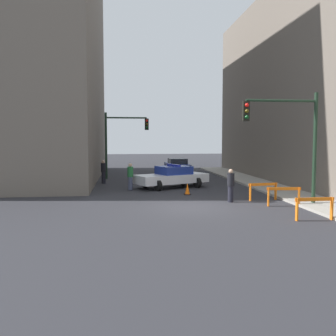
# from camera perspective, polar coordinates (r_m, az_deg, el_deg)

# --- Properties ---
(ground_plane) EXTENTS (120.00, 120.00, 0.00)m
(ground_plane) POSITION_cam_1_polar(r_m,az_deg,el_deg) (17.43, 3.54, -5.99)
(ground_plane) COLOR #2D2D33
(sidewalk_right) EXTENTS (2.40, 44.00, 0.12)m
(sidewalk_right) POSITION_cam_1_polar(r_m,az_deg,el_deg) (19.52, 21.81, -5.00)
(sidewalk_right) COLOR #9E998E
(sidewalk_right) RESTS_ON ground_plane
(building_corner_left) EXTENTS (14.00, 20.00, 19.36)m
(building_corner_left) POSITION_cam_1_polar(r_m,az_deg,el_deg) (32.75, -23.43, 15.61)
(building_corner_left) COLOR #6B6056
(building_corner_left) RESTS_ON ground_plane
(traffic_light_near) EXTENTS (3.64, 0.35, 5.20)m
(traffic_light_near) POSITION_cam_1_polar(r_m,az_deg,el_deg) (18.46, 18.34, 5.39)
(traffic_light_near) COLOR black
(traffic_light_near) RESTS_ON sidewalk_right
(traffic_light_far) EXTENTS (3.44, 0.35, 5.20)m
(traffic_light_far) POSITION_cam_1_polar(r_m,az_deg,el_deg) (29.74, -7.32, 4.91)
(traffic_light_far) COLOR black
(traffic_light_far) RESTS_ON ground_plane
(police_car) EXTENTS (5.05, 3.60, 1.52)m
(police_car) POSITION_cam_1_polar(r_m,az_deg,el_deg) (24.12, 0.60, -1.32)
(police_car) COLOR white
(police_car) RESTS_ON ground_plane
(parked_car_near) EXTENTS (2.42, 4.38, 1.31)m
(parked_car_near) POSITION_cam_1_polar(r_m,az_deg,el_deg) (35.27, 1.41, 0.45)
(parked_car_near) COLOR navy
(parked_car_near) RESTS_ON ground_plane
(pedestrian_crossing) EXTENTS (0.48, 0.48, 1.66)m
(pedestrian_crossing) POSITION_cam_1_polar(r_m,az_deg,el_deg) (23.14, -5.77, -1.25)
(pedestrian_crossing) COLOR #474C66
(pedestrian_crossing) RESTS_ON ground_plane
(pedestrian_corner) EXTENTS (0.46, 0.46, 1.66)m
(pedestrian_corner) POSITION_cam_1_polar(r_m,az_deg,el_deg) (26.72, -9.81, -0.52)
(pedestrian_corner) COLOR black
(pedestrian_corner) RESTS_ON ground_plane
(pedestrian_sidewalk) EXTENTS (0.51, 0.51, 1.66)m
(pedestrian_sidewalk) POSITION_cam_1_polar(r_m,az_deg,el_deg) (18.93, 9.53, -2.57)
(pedestrian_sidewalk) COLOR black
(pedestrian_sidewalk) RESTS_ON ground_plane
(barrier_front) EXTENTS (1.60, 0.18, 0.90)m
(barrier_front) POSITION_cam_1_polar(r_m,az_deg,el_deg) (15.62, 21.43, -5.23)
(barrier_front) COLOR orange
(barrier_front) RESTS_ON ground_plane
(barrier_mid) EXTENTS (1.60, 0.32, 0.90)m
(barrier_mid) POSITION_cam_1_polar(r_m,az_deg,el_deg) (18.38, 17.23, -3.69)
(barrier_mid) COLOR orange
(barrier_mid) RESTS_ON ground_plane
(barrier_back) EXTENTS (1.59, 0.35, 0.90)m
(barrier_back) POSITION_cam_1_polar(r_m,az_deg,el_deg) (19.83, 14.29, -3.04)
(barrier_back) COLOR orange
(barrier_back) RESTS_ON ground_plane
(traffic_cone) EXTENTS (0.36, 0.36, 0.66)m
(traffic_cone) POSITION_cam_1_polar(r_m,az_deg,el_deg) (21.22, 2.98, -3.23)
(traffic_cone) COLOR black
(traffic_cone) RESTS_ON ground_plane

